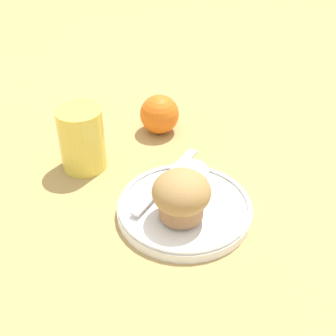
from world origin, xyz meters
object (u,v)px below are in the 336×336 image
Objects in this scene: butter_knife at (169,179)px; orange_fruit at (159,114)px; juice_glass at (82,139)px; muffin at (181,195)px.

orange_fruit reaches higher than butter_knife.
butter_knife is 1.52× the size of juice_glass.
orange_fruit is 0.17m from juice_glass.
butter_knife is at bearing -111.66° from orange_fruit.
orange_fruit is at bearing 35.17° from butter_knife.
butter_knife is 0.17m from orange_fruit.
orange_fruit is at bearing 14.28° from juice_glass.
juice_glass reaches higher than muffin.
muffin is 0.21m from juice_glass.
orange_fruit is (0.06, 0.16, 0.01)m from butter_knife.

